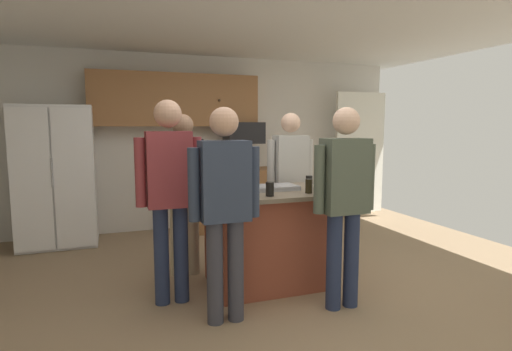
{
  "coord_description": "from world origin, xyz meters",
  "views": [
    {
      "loc": [
        -1.34,
        -3.47,
        1.57
      ],
      "look_at": [
        0.08,
        0.5,
        1.05
      ],
      "focal_mm": 28.87,
      "sensor_mm": 36.0,
      "label": 1
    }
  ],
  "objects": [
    {
      "name": "floor",
      "position": [
        0.0,
        0.0,
        0.0
      ],
      "size": [
        7.04,
        7.04,
        0.0
      ],
      "primitive_type": "plane",
      "color": "#937A5B",
      "rests_on": "ground"
    },
    {
      "name": "ceiling",
      "position": [
        0.0,
        0.0,
        2.6
      ],
      "size": [
        7.04,
        7.04,
        0.0
      ],
      "primitive_type": "plane",
      "color": "white"
    },
    {
      "name": "back_wall",
      "position": [
        0.0,
        2.8,
        1.3
      ],
      "size": [
        6.4,
        0.1,
        2.6
      ],
      "primitive_type": "cube",
      "color": "silver",
      "rests_on": "ground"
    },
    {
      "name": "french_door_window_panel",
      "position": [
        2.6,
        2.4,
        1.1
      ],
      "size": [
        0.9,
        0.06,
        2.0
      ],
      "primitive_type": "cube",
      "color": "white",
      "rests_on": "ground"
    },
    {
      "name": "cabinet_run_upper",
      "position": [
        -0.4,
        2.6,
        1.93
      ],
      "size": [
        2.4,
        0.38,
        0.75
      ],
      "color": "#936038"
    },
    {
      "name": "cabinet_run_lower",
      "position": [
        0.6,
        2.48,
        0.45
      ],
      "size": [
        1.8,
        0.63,
        0.9
      ],
      "color": "#936038",
      "rests_on": "ground"
    },
    {
      "name": "refrigerator",
      "position": [
        -2.0,
        2.38,
        0.91
      ],
      "size": [
        0.95,
        0.76,
        1.82
      ],
      "color": "white",
      "rests_on": "ground"
    },
    {
      "name": "microwave_over_range",
      "position": [
        0.6,
        2.5,
        1.45
      ],
      "size": [
        0.56,
        0.4,
        0.32
      ],
      "primitive_type": "cube",
      "color": "black"
    },
    {
      "name": "kitchen_island",
      "position": [
        0.08,
        0.2,
        0.47
      ],
      "size": [
        1.21,
        0.9,
        0.94
      ],
      "color": "brown",
      "rests_on": "ground"
    },
    {
      "name": "person_guest_by_door",
      "position": [
        -0.63,
        0.73,
        0.97
      ],
      "size": [
        0.57,
        0.22,
        1.68
      ],
      "rotation": [
        0.0,
        0.0,
        -0.65
      ],
      "color": "tan",
      "rests_on": "ground"
    },
    {
      "name": "person_guest_right",
      "position": [
        -0.51,
        -0.43,
        0.99
      ],
      "size": [
        0.57,
        0.22,
        1.7
      ],
      "rotation": [
        0.0,
        0.0,
        0.82
      ],
      "color": "#383842",
      "rests_on": "ground"
    },
    {
      "name": "person_elder_center",
      "position": [
        0.63,
        0.85,
        0.99
      ],
      "size": [
        0.57,
        0.22,
        1.71
      ],
      "rotation": [
        0.0,
        0.0,
        -2.27
      ],
      "color": "#4C5166",
      "rests_on": "ground"
    },
    {
      "name": "person_guest_left",
      "position": [
        -0.86,
        0.08,
        1.04
      ],
      "size": [
        0.57,
        0.23,
        1.78
      ],
      "rotation": [
        0.0,
        0.0,
        0.13
      ],
      "color": "#232D4C",
      "rests_on": "ground"
    },
    {
      "name": "person_host_foreground",
      "position": [
        0.5,
        -0.52,
        0.99
      ],
      "size": [
        0.57,
        0.23,
        1.71
      ],
      "rotation": [
        0.0,
        0.0,
        2.11
      ],
      "color": "#232D4C",
      "rests_on": "ground"
    },
    {
      "name": "mug_ceramic_white",
      "position": [
        -0.33,
        0.46,
        0.98
      ],
      "size": [
        0.13,
        0.08,
        0.09
      ],
      "color": "#4C6B99",
      "rests_on": "kitchen_island"
    },
    {
      "name": "glass_stout_tall",
      "position": [
        0.0,
        -0.09,
        1.0
      ],
      "size": [
        0.08,
        0.08,
        0.13
      ],
      "color": "black",
      "rests_on": "kitchen_island"
    },
    {
      "name": "glass_dark_ale",
      "position": [
        0.4,
        -0.07,
        1.0
      ],
      "size": [
        0.07,
        0.07,
        0.13
      ],
      "color": "black",
      "rests_on": "kitchen_island"
    },
    {
      "name": "glass_short_whisky",
      "position": [
        0.47,
        0.07,
        1.01
      ],
      "size": [
        0.07,
        0.07,
        0.15
      ],
      "color": "black",
      "rests_on": "kitchen_island"
    },
    {
      "name": "serving_tray",
      "position": [
        0.18,
        0.24,
        0.96
      ],
      "size": [
        0.44,
        0.3,
        0.04
      ],
      "color": "#B7B7BC",
      "rests_on": "kitchen_island"
    }
  ]
}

